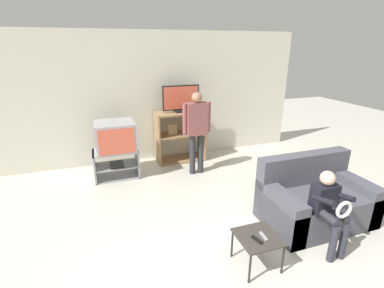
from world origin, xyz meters
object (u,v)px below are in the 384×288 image
at_px(television_main, 115,136).
at_px(snack_table, 258,240).
at_px(television_flat, 181,99).
at_px(couch, 314,201).
at_px(person_seated_child, 329,205).
at_px(tv_stand, 116,164).
at_px(remote_control_white, 263,236).
at_px(person_standing_adult, 197,126).
at_px(media_shelf, 180,136).
at_px(remote_control_black, 257,240).

bearing_deg(television_main, snack_table, -65.70).
distance_m(television_flat, couch, 3.06).
height_order(television_main, person_seated_child, television_main).
relative_size(tv_stand, television_main, 1.16).
bearing_deg(remote_control_white, person_standing_adult, 90.29).
bearing_deg(remote_control_white, media_shelf, 92.95).
height_order(television_flat, remote_control_white, television_flat).
xyz_separation_m(tv_stand, person_standing_adult, (1.46, -0.30, 0.68)).
bearing_deg(media_shelf, remote_control_white, -90.38).
xyz_separation_m(television_main, couch, (2.45, -2.27, -0.49)).
height_order(tv_stand, remote_control_white, tv_stand).
bearing_deg(television_flat, media_shelf, 169.12).
bearing_deg(remote_control_white, person_seated_child, 4.67).
height_order(tv_stand, person_seated_child, person_seated_child).
distance_m(television_main, remote_control_white, 3.10).
bearing_deg(couch, snack_table, -157.62).
bearing_deg(television_main, remote_control_black, -66.89).
bearing_deg(television_flat, snack_table, -91.77).
bearing_deg(media_shelf, snack_table, -91.24).
bearing_deg(person_seated_child, remote_control_black, -177.37).
height_order(television_main, remote_control_white, television_main).
relative_size(tv_stand, person_standing_adult, 0.51).
height_order(remote_control_black, couch, couch).
bearing_deg(television_main, television_flat, 16.74).
xyz_separation_m(tv_stand, person_seated_child, (2.19, -2.77, 0.33)).
bearing_deg(remote_control_black, snack_table, 34.10).
relative_size(tv_stand, person_seated_child, 0.81).
relative_size(media_shelf, couch, 0.73).
xyz_separation_m(television_main, remote_control_black, (1.20, -2.82, -0.40)).
xyz_separation_m(tv_stand, remote_control_black, (1.23, -2.82, 0.13)).
relative_size(television_flat, remote_control_black, 5.22).
relative_size(television_main, media_shelf, 0.65).
relative_size(tv_stand, remote_control_white, 5.49).
relative_size(snack_table, person_standing_adult, 0.29).
bearing_deg(person_seated_child, snack_table, 179.36).
height_order(media_shelf, snack_table, media_shelf).
xyz_separation_m(remote_control_black, remote_control_white, (0.09, 0.02, 0.00)).
bearing_deg(television_main, tv_stand, 179.87).
bearing_deg(person_seated_child, remote_control_white, -178.66).
xyz_separation_m(snack_table, couch, (1.20, 0.49, -0.03)).
distance_m(person_standing_adult, person_seated_child, 2.60).
bearing_deg(person_standing_adult, couch, -62.52).
relative_size(remote_control_black, remote_control_white, 1.00).
relative_size(tv_stand, couch, 0.55).
relative_size(television_flat, person_seated_child, 0.77).
distance_m(remote_control_white, person_standing_adult, 2.55).
relative_size(snack_table, couch, 0.31).
bearing_deg(person_standing_adult, television_main, 167.99).
relative_size(tv_stand, snack_table, 1.77).
distance_m(tv_stand, couch, 3.36).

